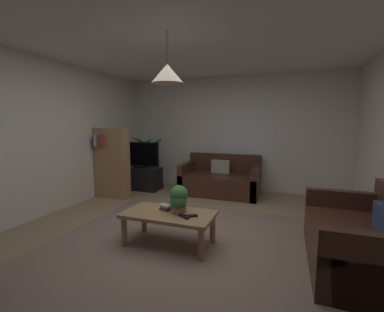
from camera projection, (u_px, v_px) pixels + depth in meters
floor at (184, 241)px, 3.32m from camera, size 4.89×5.68×0.02m
rug at (178, 246)px, 3.13m from camera, size 3.18×3.12×0.01m
wall_back at (231, 133)px, 5.84m from camera, size 5.01×0.06×2.53m
wall_left at (36, 138)px, 4.01m from camera, size 0.06×5.68×2.53m
ceiling at (183, 32)px, 3.01m from camera, size 4.89×5.68×0.02m
window_pane at (245, 134)px, 5.70m from camera, size 1.20×0.01×1.12m
couch_under_window at (220, 181)px, 5.50m from camera, size 1.60×0.89×0.82m
couch_right_side at (361, 243)px, 2.64m from camera, size 0.89×1.51×0.82m
coffee_table at (169, 218)px, 3.16m from camera, size 1.10×0.59×0.40m
book_on_table_0 at (165, 209)px, 3.26m from camera, size 0.15×0.15×0.02m
book_on_table_1 at (166, 207)px, 3.25m from camera, size 0.12×0.12×0.03m
book_on_table_2 at (165, 206)px, 3.23m from camera, size 0.16×0.12×0.03m
remote_on_table_0 at (191, 216)px, 3.01m from camera, size 0.16×0.13×0.02m
remote_on_table_1 at (184, 217)px, 2.99m from camera, size 0.16×0.13×0.02m
potted_plant_on_table at (178, 199)px, 3.13m from camera, size 0.23×0.24×0.34m
tv_stand at (141, 178)px, 5.89m from camera, size 0.90×0.44×0.50m
tv at (140, 155)px, 5.80m from camera, size 0.93×0.16×0.57m
potted_palm_corner at (149, 161)px, 6.28m from camera, size 0.81×0.91×1.22m
bookshelf_corner at (112, 163)px, 5.17m from camera, size 0.70×0.31×1.40m
pendant_lamp at (167, 74)px, 2.95m from camera, size 0.38×0.38×0.59m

